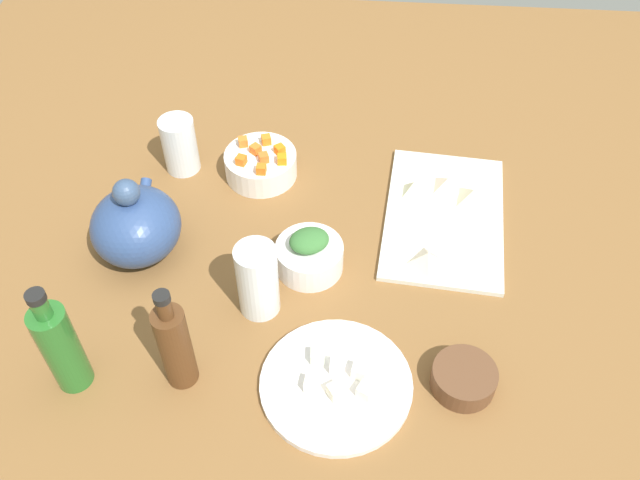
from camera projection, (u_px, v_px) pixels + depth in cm
name	position (u px, v px, depth cm)	size (l,w,h in cm)	color
tabletop	(320.00, 264.00, 125.74)	(190.00, 190.00, 3.00)	brown
cutting_board	(444.00, 217.00, 131.15)	(35.28, 22.25, 1.00)	silver
plate_tofu	(336.00, 384.00, 106.32)	(23.95, 23.95, 1.20)	white
bowl_greens	(309.00, 257.00, 121.26)	(12.08, 12.08, 5.42)	white
bowl_carrots	(261.00, 165.00, 138.07)	(14.54, 14.54, 5.31)	white
bowl_small_side	(464.00, 378.00, 105.46)	(10.11, 10.11, 3.96)	brown
teapot	(136.00, 225.00, 121.08)	(18.20, 15.92, 17.09)	navy
bottle_0	(175.00, 345.00, 101.55)	(4.94, 4.94, 20.98)	#543119
bottle_1	(60.00, 346.00, 101.03)	(5.59, 5.59, 21.67)	#286A27
drinking_glass_0	(180.00, 145.00, 137.16)	(7.01, 7.01, 11.87)	white
drinking_glass_1	(258.00, 280.00, 112.08)	(6.96, 6.96, 14.22)	white
carrot_cube_0	(241.00, 160.00, 133.59)	(1.80, 1.80, 1.80)	orange
carrot_cube_1	(280.00, 150.00, 135.75)	(1.80, 1.80, 1.80)	orange
carrot_cube_2	(264.00, 158.00, 134.09)	(1.80, 1.80, 1.80)	orange
carrot_cube_3	(266.00, 140.00, 137.82)	(1.80, 1.80, 1.80)	orange
carrot_cube_4	(243.00, 142.00, 137.39)	(1.80, 1.80, 1.80)	orange
carrot_cube_5	(256.00, 149.00, 135.83)	(1.80, 1.80, 1.80)	orange
carrot_cube_6	(261.00, 169.00, 131.81)	(1.80, 1.80, 1.80)	orange
carrot_cube_7	(282.00, 159.00, 133.78)	(1.80, 1.80, 1.80)	orange
chopped_greens_mound	(309.00, 241.00, 118.03)	(7.07, 5.77, 3.33)	#397135
tofu_cube_0	(337.00, 366.00, 106.63)	(2.20, 2.20, 2.20)	white
tofu_cube_1	(365.00, 391.00, 103.60)	(2.20, 2.20, 2.20)	white
tofu_cube_2	(336.00, 391.00, 103.62)	(2.20, 2.20, 2.20)	#EEE5C9
tofu_cube_3	(318.00, 356.00, 107.86)	(2.20, 2.20, 2.20)	white
tofu_cube_4	(312.00, 384.00, 104.45)	(2.20, 2.20, 2.20)	white
tofu_cube_5	(359.00, 371.00, 106.02)	(2.20, 2.20, 2.20)	white
dumpling_0	(448.00, 182.00, 135.26)	(5.34, 4.74, 2.26)	beige
dumpling_1	(427.00, 258.00, 121.47)	(5.53, 5.36, 2.82)	beige
dumpling_2	(413.00, 187.00, 133.93)	(4.05, 3.86, 2.82)	beige
dumpling_3	(473.00, 195.00, 132.60)	(5.80, 5.70, 2.64)	beige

